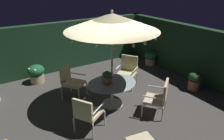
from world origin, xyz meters
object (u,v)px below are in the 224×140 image
object	(u,v)px
centerpiece_planter	(107,77)
patio_chair_southeast	(159,96)
patio_chair_northeast	(71,80)
potted_plant_left_near	(151,57)
patio_umbrella	(112,22)
patio_dining_table	(112,88)
potted_plant_right_far	(195,80)
patio_chair_north	(128,69)
potted_plant_right_near	(36,73)
patio_chair_east	(87,112)

from	to	relation	value
centerpiece_planter	patio_chair_southeast	distance (m)	1.51
patio_chair_northeast	potted_plant_left_near	distance (m)	4.06
patio_umbrella	potted_plant_left_near	bearing A→B (deg)	29.77
patio_dining_table	potted_plant_left_near	bearing A→B (deg)	29.77
potted_plant_right_far	centerpiece_planter	bearing A→B (deg)	166.15
centerpiece_planter	patio_dining_table	bearing A→B (deg)	-11.29
centerpiece_planter	patio_umbrella	bearing A→B (deg)	-11.29
patio_chair_northeast	patio_chair_southeast	distance (m)	2.70
centerpiece_planter	potted_plant_left_near	distance (m)	3.80
patio_umbrella	patio_chair_north	world-z (taller)	patio_umbrella
patio_dining_table	patio_chair_northeast	bearing A→B (deg)	127.58
patio_umbrella	potted_plant_right_near	xyz separation A→B (m)	(-1.48, 2.70, -2.09)
patio_dining_table	patio_chair_southeast	bearing A→B (deg)	-52.97
patio_umbrella	patio_dining_table	bearing A→B (deg)	39.00
potted_plant_right_far	patio_dining_table	bearing A→B (deg)	166.02
patio_chair_north	patio_chair_northeast	bearing A→B (deg)	170.81
patio_chair_north	potted_plant_right_near	world-z (taller)	patio_chair_north
centerpiece_planter	potted_plant_right_near	world-z (taller)	centerpiece_planter
patio_dining_table	patio_umbrella	distance (m)	1.89
patio_chair_east	potted_plant_left_near	xyz separation A→B (m)	(4.31, 2.51, -0.23)
patio_chair_southeast	potted_plant_right_near	distance (m)	4.42
patio_chair_northeast	patio_chair_east	distance (m)	1.80
potted_plant_right_near	patio_chair_north	bearing A→B (deg)	-36.77
patio_umbrella	patio_chair_southeast	size ratio (longest dim) A/B	2.74
patio_dining_table	patio_chair_north	xyz separation A→B (m)	(1.13, 0.75, 0.05)
centerpiece_planter	patio_chair_east	distance (m)	1.30
potted_plant_right_near	potted_plant_right_far	distance (m)	5.49
patio_dining_table	patio_chair_east	size ratio (longest dim) A/B	1.51
centerpiece_planter	potted_plant_right_near	bearing A→B (deg)	116.51
potted_plant_right_far	patio_chair_northeast	bearing A→B (deg)	154.13
centerpiece_planter	potted_plant_right_far	bearing A→B (deg)	-13.85
patio_chair_east	potted_plant_right_far	world-z (taller)	patio_chair_east
patio_chair_southeast	potted_plant_left_near	size ratio (longest dim) A/B	1.63
patio_chair_east	potted_plant_left_near	world-z (taller)	patio_chair_east
patio_umbrella	centerpiece_planter	distance (m)	1.52
centerpiece_planter	potted_plant_left_near	size ratio (longest dim) A/B	0.64
patio_chair_east	potted_plant_right_near	xyz separation A→B (m)	(-0.32, 3.40, -0.20)
patio_chair_east	potted_plant_left_near	size ratio (longest dim) A/B	1.57
patio_umbrella	patio_chair_northeast	size ratio (longest dim) A/B	2.76
patio_chair_north	patio_chair_southeast	bearing A→B (deg)	-99.61
patio_dining_table	centerpiece_planter	bearing A→B (deg)	168.71
patio_dining_table	patio_chair_northeast	world-z (taller)	patio_chair_northeast
patio_chair_east	centerpiece_planter	bearing A→B (deg)	35.79
patio_chair_northeast	potted_plant_right_near	xyz separation A→B (m)	(-0.65, 1.63, -0.22)
patio_umbrella	potted_plant_right_near	size ratio (longest dim) A/B	4.12
patio_umbrella	potted_plant_left_near	size ratio (longest dim) A/B	4.47
potted_plant_left_near	centerpiece_planter	bearing A→B (deg)	-151.70
patio_chair_southeast	potted_plant_right_near	world-z (taller)	patio_chair_southeast
potted_plant_right_far	patio_chair_east	bearing A→B (deg)	179.88
patio_chair_north	potted_plant_right_near	distance (m)	3.26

